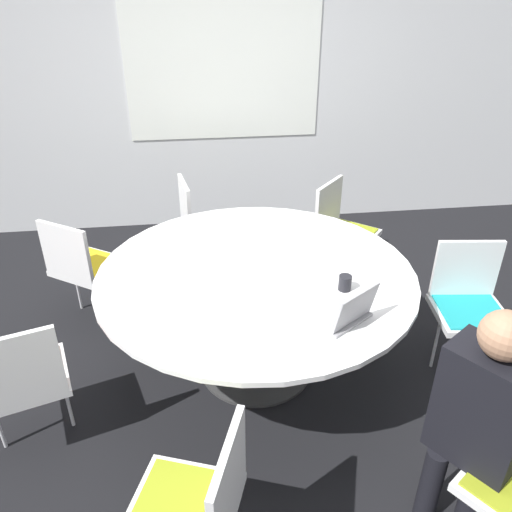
# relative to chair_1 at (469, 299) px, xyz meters

# --- Properties ---
(ground_plane) EXTENTS (16.00, 16.00, 0.00)m
(ground_plane) POSITION_rel_chair_1_xyz_m (-1.35, 0.10, -0.50)
(ground_plane) COLOR black
(wall_back) EXTENTS (8.00, 0.07, 2.70)m
(wall_back) POSITION_rel_chair_1_xyz_m (-1.35, 2.46, 0.86)
(wall_back) COLOR silver
(wall_back) RESTS_ON ground_plane
(conference_table) EXTENTS (1.89, 1.89, 0.75)m
(conference_table) POSITION_rel_chair_1_xyz_m (-1.35, 0.10, 0.14)
(conference_table) COLOR #333333
(conference_table) RESTS_ON ground_plane
(chair_1) EXTENTS (0.49, 0.47, 0.84)m
(chair_1) POSITION_rel_chair_1_xyz_m (0.00, 0.00, 0.00)
(chair_1) COLOR silver
(chair_1) RESTS_ON ground_plane
(chair_2) EXTENTS (0.61, 0.61, 0.84)m
(chair_2) POSITION_rel_chair_1_xyz_m (-0.51, 1.16, 0.00)
(chair_2) COLOR silver
(chair_2) RESTS_ON ground_plane
(chair_3) EXTENTS (0.49, 0.50, 0.84)m
(chair_3) POSITION_rel_chair_1_xyz_m (-1.64, 1.42, 0.00)
(chair_3) COLOR silver
(chair_3) RESTS_ON ground_plane
(chair_4) EXTENTS (0.60, 0.59, 0.84)m
(chair_4) POSITION_rel_chair_1_xyz_m (-2.51, 0.79, 0.00)
(chair_4) COLOR silver
(chair_4) RESTS_ON ground_plane
(chair_5) EXTENTS (0.55, 0.53, 0.84)m
(chair_5) POSITION_rel_chair_1_xyz_m (-2.62, -0.38, 0.00)
(chair_5) COLOR silver
(chair_5) RESTS_ON ground_plane
(chair_6) EXTENTS (0.54, 0.56, 0.84)m
(chair_6) POSITION_rel_chair_1_xyz_m (-1.75, -1.20, 0.00)
(chair_6) COLOR silver
(chair_6) RESTS_ON ground_plane
(person_0) EXTENTS (0.39, 0.42, 1.19)m
(person_0) POSITION_rel_chair_1_xyz_m (-0.56, -1.07, 0.20)
(person_0) COLOR black
(person_0) RESTS_ON ground_plane
(laptop) EXTENTS (0.36, 0.35, 0.21)m
(laptop) POSITION_rel_chair_1_xyz_m (-0.96, -0.46, 0.31)
(laptop) COLOR #99999E
(laptop) RESTS_ON conference_table
(coffee_cup) EXTENTS (0.07, 0.07, 0.09)m
(coffee_cup) POSITION_rel_chair_1_xyz_m (-0.89, -0.17, 0.30)
(coffee_cup) COLOR black
(coffee_cup) RESTS_ON conference_table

